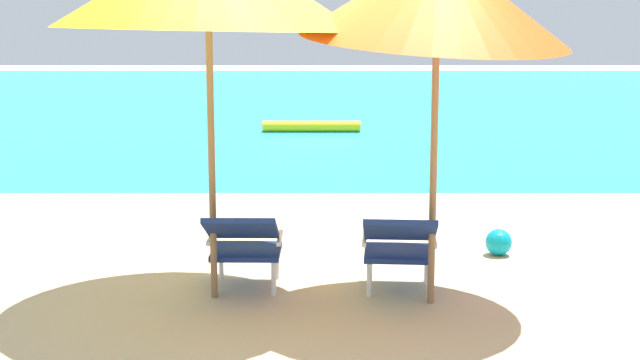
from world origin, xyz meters
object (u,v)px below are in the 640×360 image
(lounge_chair_left, at_px, (243,241))
(beach_ball, at_px, (498,242))
(lounge_chair_right, at_px, (398,243))
(swim_buoy, at_px, (311,126))

(lounge_chair_left, relative_size, beach_ball, 3.85)
(lounge_chair_left, distance_m, beach_ball, 2.38)
(beach_ball, bearing_deg, lounge_chair_left, -152.67)
(lounge_chair_left, height_order, lounge_chair_right, same)
(swim_buoy, bearing_deg, lounge_chair_right, -85.26)
(lounge_chair_right, bearing_deg, swim_buoy, 94.74)
(lounge_chair_right, distance_m, beach_ball, 1.51)
(lounge_chair_left, bearing_deg, lounge_chair_right, -2.56)
(swim_buoy, relative_size, lounge_chair_left, 1.81)
(swim_buoy, height_order, beach_ball, beach_ball)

